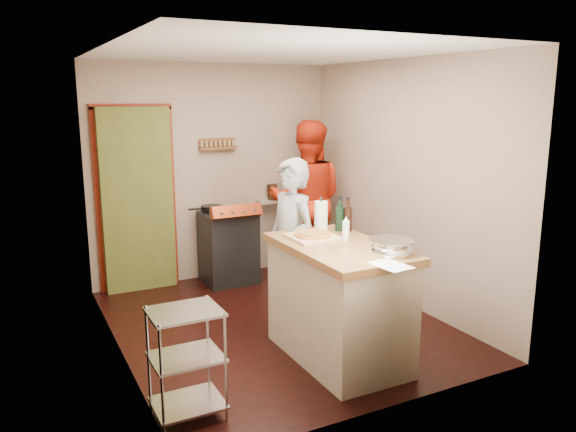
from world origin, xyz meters
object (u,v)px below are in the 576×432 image
at_px(wire_shelving, 186,358).
at_px(person_stripe, 291,247).
at_px(stove, 228,246).
at_px(island, 339,299).
at_px(person_red, 307,200).

bearing_deg(wire_shelving, person_stripe, 36.99).
relative_size(stove, island, 0.67).
relative_size(stove, wire_shelving, 1.26).
distance_m(wire_shelving, person_stripe, 1.71).
bearing_deg(person_red, wire_shelving, 75.78).
relative_size(person_stripe, person_red, 0.86).
height_order(wire_shelving, person_red, person_red).
bearing_deg(person_stripe, stove, 171.95).
relative_size(wire_shelving, person_red, 0.41).
bearing_deg(person_stripe, person_red, 137.64).
bearing_deg(wire_shelving, island, 11.88).
height_order(stove, island, island).
distance_m(wire_shelving, person_red, 3.35).
height_order(island, person_stripe, person_stripe).
distance_m(stove, person_red, 1.11).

